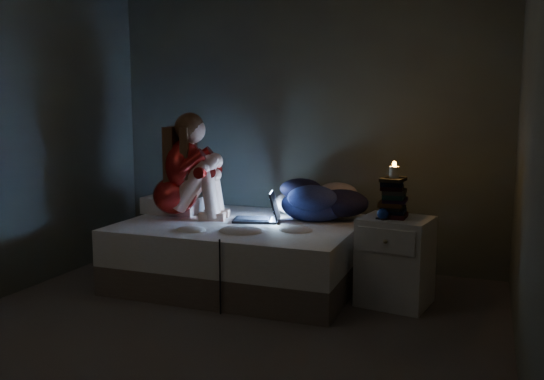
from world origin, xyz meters
The scene contains 13 objects.
floor centered at (0.00, 0.00, -0.01)m, with size 3.60×3.80×0.02m, color #504845.
wall_back centered at (0.00, 1.91, 1.30)m, with size 3.60×0.02×2.60m, color #5F6654.
wall_right centered at (1.81, 0.00, 1.30)m, with size 0.02×3.80×2.60m, color #5F6654.
bed centered at (-0.25, 1.10, 0.25)m, with size 1.85×1.39×0.51m, color silver, non-canonical shape.
pillow centered at (-0.98, 1.30, 0.58)m, with size 0.49×0.35×0.14m, color white.
woman centered at (-0.85, 1.09, 0.95)m, with size 0.55×0.36×0.88m, color maroon, non-canonical shape.
laptop centered at (-0.16, 1.17, 0.64)m, with size 0.36×0.26×0.26m, color black, non-canonical shape.
clothes_pile centered at (0.26, 1.43, 0.68)m, with size 0.59×0.47×0.35m, color navy, non-canonical shape.
nightstand centered at (1.00, 1.04, 0.32)m, with size 0.48×0.43×0.64m, color silver.
book_stack centered at (0.97, 1.04, 0.79)m, with size 0.19×0.25×0.31m, color black, non-canonical shape.
candle centered at (0.97, 1.04, 0.99)m, with size 0.07×0.07×0.08m, color beige.
phone centered at (0.94, 0.96, 0.65)m, with size 0.07×0.14×0.01m, color black.
blue_orb centered at (0.93, 0.92, 0.68)m, with size 0.08×0.08×0.08m, color navy.
Camera 1 is at (1.60, -3.11, 1.43)m, focal length 38.29 mm.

